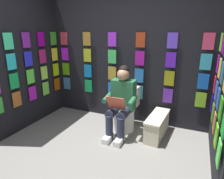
# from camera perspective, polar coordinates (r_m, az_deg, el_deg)

# --- Properties ---
(ground_plane) EXTENTS (30.00, 30.00, 0.00)m
(ground_plane) POSITION_cam_1_polar(r_m,az_deg,el_deg) (2.77, -9.95, -22.69)
(ground_plane) COLOR gray
(display_wall_back) EXTENTS (3.23, 0.14, 2.49)m
(display_wall_back) POSITION_cam_1_polar(r_m,az_deg,el_deg) (3.83, 4.35, 9.15)
(display_wall_back) COLOR black
(display_wall_back) RESTS_ON ground
(display_wall_right) EXTENTS (0.14, 1.79, 2.49)m
(display_wall_right) POSITION_cam_1_polar(r_m,az_deg,el_deg) (3.93, -23.82, 7.95)
(display_wall_right) COLOR black
(display_wall_right) RESTS_ON ground
(toilet) EXTENTS (0.41, 0.55, 0.77)m
(toilet) POSITION_cam_1_polar(r_m,az_deg,el_deg) (3.63, 3.84, -6.34)
(toilet) COLOR white
(toilet) RESTS_ON ground
(person_reading) EXTENTS (0.53, 0.68, 1.19)m
(person_reading) POSITION_cam_1_polar(r_m,az_deg,el_deg) (3.33, 2.61, -3.43)
(person_reading) COLOR #286B42
(person_reading) RESTS_ON ground
(comic_longbox_near) EXTENTS (0.31, 0.79, 0.38)m
(comic_longbox_near) POSITION_cam_1_polar(r_m,az_deg,el_deg) (3.50, 12.88, -10.13)
(comic_longbox_near) COLOR beige
(comic_longbox_near) RESTS_ON ground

